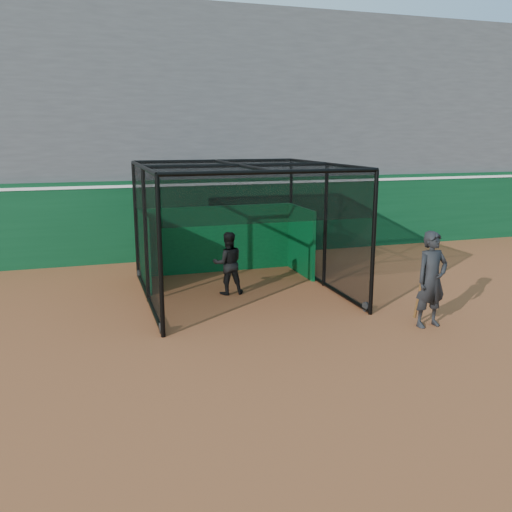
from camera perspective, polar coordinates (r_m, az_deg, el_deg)
name	(u,v)px	position (r m, az deg, el deg)	size (l,w,h in m)	color
ground	(273,358)	(9.72, 1.81, -10.68)	(120.00, 120.00, 0.00)	brown
outfield_wall	(185,218)	(17.37, -7.50, 4.02)	(50.00, 0.50, 2.50)	#0A3B1E
grandstand	(164,118)	(20.91, -9.65, 14.15)	(50.00, 7.85, 8.95)	#4C4C4F
batting_cage	(240,231)	(13.18, -1.70, 2.65)	(4.62, 4.97, 3.14)	black
batter	(228,263)	(13.29, -2.97, -0.76)	(0.75, 0.59, 1.55)	black
on_deck_player	(431,280)	(11.52, 17.97, -2.38)	(0.76, 0.54, 1.98)	black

